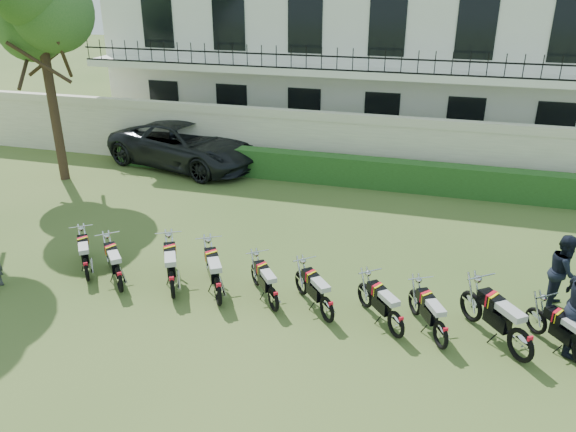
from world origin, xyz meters
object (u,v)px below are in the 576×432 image
motorcycle_5 (327,304)px  motorcycle_7 (441,329)px  motorcycle_1 (118,274)px  tree_west_near (37,3)px  motorcycle_8 (522,338)px  officer_4 (564,272)px  motorcycle_4 (273,294)px  motorcycle_0 (86,265)px  suv (186,145)px  motorcycle_3 (218,285)px  motorcycle_6 (396,319)px  motorcycle_2 (172,279)px

motorcycle_5 → motorcycle_7: size_ratio=0.88×
motorcycle_1 → motorcycle_5: size_ratio=1.01×
tree_west_near → motorcycle_7: 15.66m
motorcycle_8 → officer_4: size_ratio=1.02×
motorcycle_4 → motorcycle_5: (1.20, -0.09, 0.02)m
motorcycle_5 → motorcycle_7: bearing=-47.0°
tree_west_near → officer_4: bearing=-14.9°
motorcycle_0 → suv: 8.79m
motorcycle_3 → suv: 10.06m
motorcycle_1 → suv: (-2.55, 8.88, 0.37)m
motorcycle_1 → motorcycle_5: (4.82, 0.13, -0.01)m
motorcycle_4 → motorcycle_6: bearing=-42.8°
motorcycle_4 → motorcycle_7: bearing=-43.4°
tree_west_near → motorcycle_7: bearing=-26.1°
motorcycle_1 → motorcycle_4: 3.62m
motorcycle_4 → suv: size_ratio=0.24×
motorcycle_6 → motorcycle_0: bearing=138.8°
motorcycle_3 → motorcycle_7: bearing=-34.2°
tree_west_near → motorcycle_3: (8.45, -6.21, -5.39)m
motorcycle_3 → motorcycle_5: bearing=-30.8°
motorcycle_3 → motorcycle_5: size_ratio=1.24×
tree_west_near → motorcycle_8: 16.87m
motorcycle_1 → motorcycle_8: (8.57, -0.13, 0.07)m
motorcycle_5 → officer_4: 5.18m
motorcycle_1 → motorcycle_4: bearing=-38.5°
tree_west_near → motorcycle_5: tree_west_near is taller
motorcycle_4 → motorcycle_5: bearing=-42.0°
motorcycle_2 → motorcycle_6: size_ratio=1.25×
motorcycle_6 → suv: suv is taller
tree_west_near → motorcycle_0: bearing=-50.4°
motorcycle_1 → officer_4: bearing=-29.2°
motorcycle_4 → motorcycle_6: motorcycle_6 is taller
suv → officer_4: bearing=-104.0°
motorcycle_7 → motorcycle_4: bearing=146.2°
motorcycle_6 → suv: 12.52m
motorcycle_2 → motorcycle_3: 1.10m
motorcycle_5 → suv: bearing=89.5°
suv → motorcycle_5: bearing=-124.9°
motorcycle_0 → motorcycle_3: (3.40, -0.12, 0.06)m
motorcycle_4 → motorcycle_5: size_ratio=1.00×
tree_west_near → motorcycle_1: tree_west_near is taller
motorcycle_5 → officer_4: bearing=-17.4°
motorcycle_8 → suv: suv is taller
tree_west_near → motorcycle_5: (10.88, -6.19, -5.44)m
motorcycle_7 → officer_4: 3.37m
motorcycle_3 → motorcycle_6: 3.88m
motorcycle_0 → motorcycle_7: (8.14, -0.35, -0.00)m
tree_west_near → motorcycle_6: tree_west_near is taller
motorcycle_1 → motorcycle_7: motorcycle_1 is taller
suv → motorcycle_2: bearing=-141.4°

